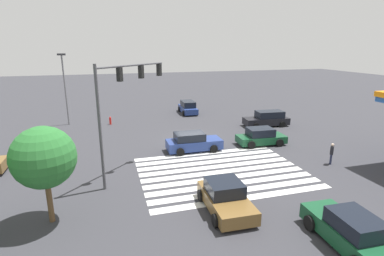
{
  "coord_description": "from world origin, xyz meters",
  "views": [
    {
      "loc": [
        -7.26,
        -24.91,
        8.29
      ],
      "look_at": [
        0.0,
        0.0,
        1.18
      ],
      "focal_mm": 28.0,
      "sensor_mm": 36.0,
      "label": 1
    }
  ],
  "objects_px": {
    "car_6": "(261,137)",
    "traffic_signal_mast": "(123,95)",
    "street_light_pole_a": "(64,83)",
    "car_1": "(267,119)",
    "fire_hydrant": "(110,121)",
    "pedestrian": "(332,153)",
    "car_4": "(351,232)",
    "car_3": "(225,198)",
    "tree_corner_a": "(44,158)",
    "car_0": "(188,107)",
    "car_5": "(193,142)"
  },
  "relations": [
    {
      "from": "car_6",
      "to": "traffic_signal_mast",
      "type": "bearing_deg",
      "value": -160.14
    },
    {
      "from": "street_light_pole_a",
      "to": "traffic_signal_mast",
      "type": "bearing_deg",
      "value": -71.91
    },
    {
      "from": "car_1",
      "to": "fire_hydrant",
      "type": "height_order",
      "value": "car_1"
    },
    {
      "from": "pedestrian",
      "to": "car_4",
      "type": "bearing_deg",
      "value": 99.13
    },
    {
      "from": "car_1",
      "to": "car_3",
      "type": "distance_m",
      "value": 18.28
    },
    {
      "from": "car_4",
      "to": "street_light_pole_a",
      "type": "xyz_separation_m",
      "value": [
        -13.58,
        25.61,
        3.84
      ]
    },
    {
      "from": "street_light_pole_a",
      "to": "tree_corner_a",
      "type": "relative_size",
      "value": 1.58
    },
    {
      "from": "car_0",
      "to": "street_light_pole_a",
      "type": "distance_m",
      "value": 14.68
    },
    {
      "from": "traffic_signal_mast",
      "to": "fire_hydrant",
      "type": "height_order",
      "value": "traffic_signal_mast"
    },
    {
      "from": "car_5",
      "to": "pedestrian",
      "type": "distance_m",
      "value": 10.42
    },
    {
      "from": "traffic_signal_mast",
      "to": "pedestrian",
      "type": "relative_size",
      "value": 4.71
    },
    {
      "from": "car_3",
      "to": "fire_hydrant",
      "type": "distance_m",
      "value": 20.66
    },
    {
      "from": "car_1",
      "to": "car_4",
      "type": "distance_m",
      "value": 20.26
    },
    {
      "from": "car_1",
      "to": "tree_corner_a",
      "type": "distance_m",
      "value": 23.71
    },
    {
      "from": "car_0",
      "to": "traffic_signal_mast",
      "type": "bearing_deg",
      "value": 154.8
    },
    {
      "from": "pedestrian",
      "to": "street_light_pole_a",
      "type": "xyz_separation_m",
      "value": [
        -19.45,
        17.57,
        3.7
      ]
    },
    {
      "from": "traffic_signal_mast",
      "to": "street_light_pole_a",
      "type": "xyz_separation_m",
      "value": [
        -5.1,
        15.61,
        -0.85
      ]
    },
    {
      "from": "car_4",
      "to": "fire_hydrant",
      "type": "bearing_deg",
      "value": 23.1
    },
    {
      "from": "car_4",
      "to": "car_6",
      "type": "distance_m",
      "value": 13.86
    },
    {
      "from": "traffic_signal_mast",
      "to": "car_3",
      "type": "xyz_separation_m",
      "value": [
        4.58,
        -5.67,
        -4.74
      ]
    },
    {
      "from": "car_6",
      "to": "tree_corner_a",
      "type": "relative_size",
      "value": 0.89
    },
    {
      "from": "car_0",
      "to": "car_6",
      "type": "relative_size",
      "value": 1.01
    },
    {
      "from": "car_5",
      "to": "pedestrian",
      "type": "relative_size",
      "value": 2.87
    },
    {
      "from": "pedestrian",
      "to": "fire_hydrant",
      "type": "height_order",
      "value": "pedestrian"
    },
    {
      "from": "car_5",
      "to": "street_light_pole_a",
      "type": "height_order",
      "value": "street_light_pole_a"
    },
    {
      "from": "traffic_signal_mast",
      "to": "car_0",
      "type": "relative_size",
      "value": 1.71
    },
    {
      "from": "car_5",
      "to": "street_light_pole_a",
      "type": "xyz_separation_m",
      "value": [
        -10.64,
        12.0,
        3.84
      ]
    },
    {
      "from": "car_6",
      "to": "street_light_pole_a",
      "type": "bearing_deg",
      "value": 147.33
    },
    {
      "from": "traffic_signal_mast",
      "to": "tree_corner_a",
      "type": "relative_size",
      "value": 1.54
    },
    {
      "from": "pedestrian",
      "to": "traffic_signal_mast",
      "type": "bearing_deg",
      "value": 37.5
    },
    {
      "from": "tree_corner_a",
      "to": "pedestrian",
      "type": "bearing_deg",
      "value": 7.33
    },
    {
      "from": "car_0",
      "to": "tree_corner_a",
      "type": "relative_size",
      "value": 0.9
    },
    {
      "from": "traffic_signal_mast",
      "to": "car_0",
      "type": "xyz_separation_m",
      "value": [
        8.96,
        17.44,
        -4.67
      ]
    },
    {
      "from": "street_light_pole_a",
      "to": "car_0",
      "type": "bearing_deg",
      "value": 7.42
    },
    {
      "from": "car_1",
      "to": "car_5",
      "type": "distance_m",
      "value": 11.29
    },
    {
      "from": "car_6",
      "to": "pedestrian",
      "type": "xyz_separation_m",
      "value": [
        2.69,
        -5.45,
        0.17
      ]
    },
    {
      "from": "car_1",
      "to": "car_4",
      "type": "relative_size",
      "value": 1.04
    },
    {
      "from": "car_4",
      "to": "pedestrian",
      "type": "bearing_deg",
      "value": -33.79
    },
    {
      "from": "car_3",
      "to": "traffic_signal_mast",
      "type": "bearing_deg",
      "value": -139.35
    },
    {
      "from": "car_4",
      "to": "pedestrian",
      "type": "height_order",
      "value": "car_4"
    },
    {
      "from": "car_3",
      "to": "street_light_pole_a",
      "type": "relative_size",
      "value": 0.55
    },
    {
      "from": "car_1",
      "to": "fire_hydrant",
      "type": "xyz_separation_m",
      "value": [
        -16.18,
        5.28,
        -0.34
      ]
    },
    {
      "from": "pedestrian",
      "to": "tree_corner_a",
      "type": "distance_m",
      "value": 18.65
    },
    {
      "from": "car_6",
      "to": "fire_hydrant",
      "type": "relative_size",
      "value": 4.94
    },
    {
      "from": "traffic_signal_mast",
      "to": "car_4",
      "type": "height_order",
      "value": "traffic_signal_mast"
    },
    {
      "from": "tree_corner_a",
      "to": "car_0",
      "type": "bearing_deg",
      "value": 59.27
    },
    {
      "from": "traffic_signal_mast",
      "to": "pedestrian",
      "type": "distance_m",
      "value": 15.19
    },
    {
      "from": "car_3",
      "to": "tree_corner_a",
      "type": "relative_size",
      "value": 0.87
    },
    {
      "from": "traffic_signal_mast",
      "to": "car_5",
      "type": "bearing_deg",
      "value": -11.97
    },
    {
      "from": "street_light_pole_a",
      "to": "tree_corner_a",
      "type": "bearing_deg",
      "value": -86.78
    }
  ]
}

